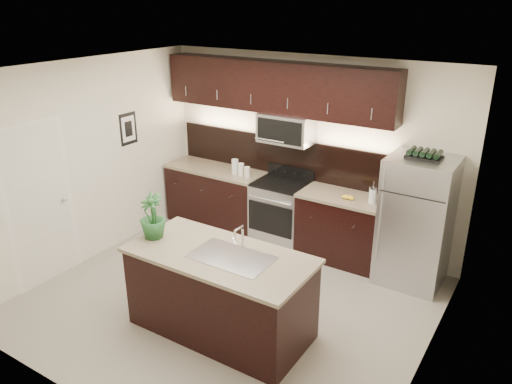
# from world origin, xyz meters

# --- Properties ---
(ground) EXTENTS (4.50, 4.50, 0.00)m
(ground) POSITION_xyz_m (0.00, 0.00, 0.00)
(ground) COLOR gray
(ground) RESTS_ON ground
(room_walls) EXTENTS (4.52, 4.02, 2.71)m
(room_walls) POSITION_xyz_m (-0.11, -0.04, 1.70)
(room_walls) COLOR silver
(room_walls) RESTS_ON ground
(counter_run) EXTENTS (3.51, 0.65, 0.94)m
(counter_run) POSITION_xyz_m (-0.46, 1.69, 0.47)
(counter_run) COLOR black
(counter_run) RESTS_ON ground
(upper_fixtures) EXTENTS (3.49, 0.40, 1.66)m
(upper_fixtures) POSITION_xyz_m (-0.43, 1.84, 2.14)
(upper_fixtures) COLOR black
(upper_fixtures) RESTS_ON counter_run
(island) EXTENTS (1.96, 0.96, 0.94)m
(island) POSITION_xyz_m (0.25, -0.49, 0.47)
(island) COLOR black
(island) RESTS_ON ground
(sink_faucet) EXTENTS (0.84, 0.50, 0.28)m
(sink_faucet) POSITION_xyz_m (0.40, -0.48, 0.96)
(sink_faucet) COLOR silver
(sink_faucet) RESTS_ON island
(refrigerator) EXTENTS (0.79, 0.72, 1.65)m
(refrigerator) POSITION_xyz_m (1.69, 1.63, 0.82)
(refrigerator) COLOR #B2B2B7
(refrigerator) RESTS_ON ground
(wine_rack) EXTENTS (0.41, 0.25, 0.10)m
(wine_rack) POSITION_xyz_m (1.69, 1.63, 1.69)
(wine_rack) COLOR black
(wine_rack) RESTS_ON refrigerator
(plant) EXTENTS (0.33, 0.33, 0.51)m
(plant) POSITION_xyz_m (-0.58, -0.57, 1.19)
(plant) COLOR #1F4E22
(plant) RESTS_ON island
(canisters) EXTENTS (0.33, 0.13, 0.22)m
(canisters) POSITION_xyz_m (-0.93, 1.63, 1.04)
(canisters) COLOR silver
(canisters) RESTS_ON counter_run
(french_press) EXTENTS (0.10, 0.10, 0.29)m
(french_press) POSITION_xyz_m (1.11, 1.64, 1.05)
(french_press) COLOR silver
(french_press) RESTS_ON counter_run
(bananas) EXTENTS (0.17, 0.14, 0.05)m
(bananas) POSITION_xyz_m (0.75, 1.61, 0.97)
(bananas) COLOR gold
(bananas) RESTS_ON counter_run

